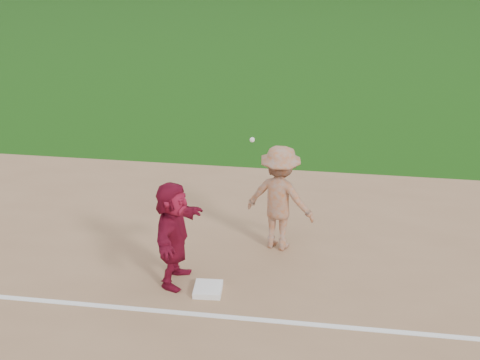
# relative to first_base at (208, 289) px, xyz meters

# --- Properties ---
(ground) EXTENTS (160.00, 160.00, 0.00)m
(ground) POSITION_rel_first_base_xyz_m (0.29, 0.18, -0.07)
(ground) COLOR #18490E
(ground) RESTS_ON ground
(foul_line) EXTENTS (60.00, 0.10, 0.01)m
(foul_line) POSITION_rel_first_base_xyz_m (0.29, -0.62, -0.05)
(foul_line) COLOR white
(foul_line) RESTS_ON infield_dirt
(first_base) EXTENTS (0.48, 0.48, 0.10)m
(first_base) POSITION_rel_first_base_xyz_m (0.00, 0.00, 0.00)
(first_base) COLOR white
(first_base) RESTS_ON infield_dirt
(base_runner) EXTENTS (0.69, 1.74, 1.83)m
(base_runner) POSITION_rel_first_base_xyz_m (-0.60, 0.24, 0.86)
(base_runner) COLOR maroon
(base_runner) RESTS_ON infield_dirt
(first_base_play) EXTENTS (1.44, 1.45, 2.46)m
(first_base_play) POSITION_rel_first_base_xyz_m (1.02, 1.62, 0.94)
(first_base_play) COLOR gray
(first_base_play) RESTS_ON infield_dirt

